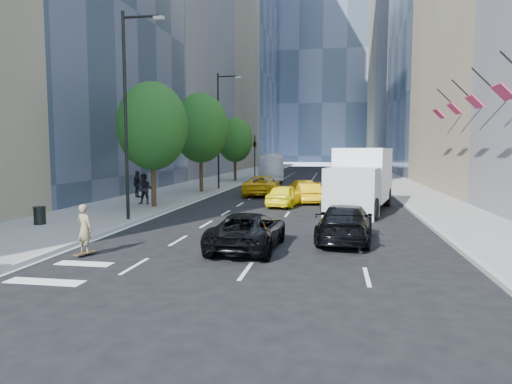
% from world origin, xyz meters
% --- Properties ---
extents(ground, '(160.00, 160.00, 0.00)m').
position_xyz_m(ground, '(0.00, 0.00, 0.00)').
color(ground, black).
rests_on(ground, ground).
extents(sidewalk_left, '(6.00, 120.00, 0.15)m').
position_xyz_m(sidewalk_left, '(-9.00, 30.00, 0.07)').
color(sidewalk_left, slate).
rests_on(sidewalk_left, ground).
extents(sidewalk_right, '(4.00, 120.00, 0.15)m').
position_xyz_m(sidewalk_right, '(10.00, 30.00, 0.07)').
color(sidewalk_right, slate).
rests_on(sidewalk_right, ground).
extents(tower_left_mid, '(20.00, 24.00, 45.00)m').
position_xyz_m(tower_left_mid, '(-22.00, 42.00, 22.50)').
color(tower_left_mid, slate).
rests_on(tower_left_mid, ground).
extents(tower_left_end, '(20.00, 28.00, 60.00)m').
position_xyz_m(tower_left_end, '(-22.00, 92.00, 30.00)').
color(tower_left_end, '#313E4D').
rests_on(tower_left_end, ground).
extents(tower_right_far, '(20.00, 24.00, 50.00)m').
position_xyz_m(tower_right_far, '(22.00, 98.00, 25.00)').
color(tower_right_far, '#797054').
rests_on(tower_right_far, ground).
extents(tower_distant, '(40.00, 20.00, 90.00)m').
position_xyz_m(tower_distant, '(0.00, 120.00, 45.00)').
color(tower_distant, '#313E4D').
rests_on(tower_distant, ground).
extents(lamp_near, '(2.13, 0.22, 10.00)m').
position_xyz_m(lamp_near, '(-6.32, 4.00, 5.81)').
color(lamp_near, black).
rests_on(lamp_near, sidewalk_left).
extents(lamp_far, '(2.13, 0.22, 10.00)m').
position_xyz_m(lamp_far, '(-6.32, 22.00, 5.81)').
color(lamp_far, black).
rests_on(lamp_far, sidewalk_left).
extents(tree_near, '(4.20, 4.20, 7.46)m').
position_xyz_m(tree_near, '(-7.20, 9.00, 4.97)').
color(tree_near, black).
rests_on(tree_near, sidewalk_left).
extents(tree_mid, '(4.50, 4.50, 7.99)m').
position_xyz_m(tree_mid, '(-7.20, 19.00, 5.32)').
color(tree_mid, black).
rests_on(tree_mid, sidewalk_left).
extents(tree_far, '(3.90, 3.90, 6.92)m').
position_xyz_m(tree_far, '(-7.20, 32.00, 4.62)').
color(tree_far, black).
rests_on(tree_far, sidewalk_left).
extents(traffic_signal, '(2.48, 0.53, 5.20)m').
position_xyz_m(traffic_signal, '(-6.40, 40.00, 4.23)').
color(traffic_signal, black).
rests_on(traffic_signal, sidewalk_left).
extents(facade_flags, '(1.85, 13.30, 2.05)m').
position_xyz_m(facade_flags, '(10.64, 10.00, 6.18)').
color(facade_flags, black).
rests_on(facade_flags, ground).
extents(skateboarder, '(0.70, 0.57, 1.66)m').
position_xyz_m(skateboarder, '(-4.73, -3.00, 0.83)').
color(skateboarder, brown).
rests_on(skateboarder, ground).
extents(black_sedan_lincoln, '(2.39, 4.89, 1.34)m').
position_xyz_m(black_sedan_lincoln, '(0.50, -1.00, 0.67)').
color(black_sedan_lincoln, black).
rests_on(black_sedan_lincoln, ground).
extents(black_sedan_mercedes, '(2.46, 5.19, 1.46)m').
position_xyz_m(black_sedan_mercedes, '(4.00, 1.00, 0.73)').
color(black_sedan_mercedes, black).
rests_on(black_sedan_mercedes, ground).
extents(taxi_a, '(2.30, 4.30, 1.39)m').
position_xyz_m(taxi_a, '(0.50, 11.50, 0.70)').
color(taxi_a, '#FFEA0D').
rests_on(taxi_a, ground).
extents(taxi_b, '(2.21, 4.21, 1.32)m').
position_xyz_m(taxi_b, '(1.82, 13.74, 0.66)').
color(taxi_b, '#E3A50B').
rests_on(taxi_b, ground).
extents(taxi_c, '(3.01, 5.83, 1.57)m').
position_xyz_m(taxi_c, '(-2.00, 18.00, 0.79)').
color(taxi_c, '#D49D0B').
rests_on(taxi_c, ground).
extents(taxi_d, '(3.05, 4.92, 1.33)m').
position_xyz_m(taxi_d, '(1.20, 17.34, 0.67)').
color(taxi_d, yellow).
rests_on(taxi_d, ground).
extents(city_bus, '(4.05, 11.35, 3.09)m').
position_xyz_m(city_bus, '(-3.62, 35.11, 1.55)').
color(city_bus, white).
rests_on(city_bus, ground).
extents(box_truck, '(4.34, 8.08, 3.67)m').
position_xyz_m(box_truck, '(5.07, 10.09, 1.87)').
color(box_truck, silver).
rests_on(box_truck, ground).
extents(pedestrian_a, '(0.94, 0.74, 1.92)m').
position_xyz_m(pedestrian_a, '(-8.19, 9.95, 1.11)').
color(pedestrian_a, black).
rests_on(pedestrian_a, sidewalk_left).
extents(pedestrian_b, '(1.19, 1.07, 1.94)m').
position_xyz_m(pedestrian_b, '(-10.32, 13.62, 1.12)').
color(pedestrian_b, black).
rests_on(pedestrian_b, sidewalk_left).
extents(trash_can, '(0.52, 0.52, 0.79)m').
position_xyz_m(trash_can, '(-9.82, 1.83, 0.54)').
color(trash_can, black).
rests_on(trash_can, sidewalk_left).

